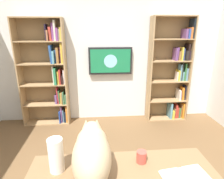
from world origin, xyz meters
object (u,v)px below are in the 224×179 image
object	(u,v)px
bookshelf_left	(173,73)
bookshelf_right	(49,73)
paper_towel_roll	(56,155)
cat	(92,152)
open_binder	(187,178)
coffee_mug	(141,157)
wall_mounted_tv	(110,61)

from	to	relation	value
bookshelf_left	bookshelf_right	bearing A→B (deg)	0.02
paper_towel_roll	cat	bearing A→B (deg)	167.55
open_binder	cat	bearing A→B (deg)	-9.15
paper_towel_roll	coffee_mug	bearing A→B (deg)	-176.49
cat	coffee_mug	distance (m)	0.42
bookshelf_left	open_binder	bearing A→B (deg)	70.69
cat	wall_mounted_tv	bearing A→B (deg)	-97.17
paper_towel_roll	bookshelf_right	bearing A→B (deg)	-76.02
bookshelf_left	open_binder	distance (m)	2.67
open_binder	bookshelf_right	bearing A→B (deg)	-58.93
cat	paper_towel_roll	size ratio (longest dim) A/B	2.37
bookshelf_right	open_binder	size ratio (longest dim) A/B	5.59
bookshelf_right	open_binder	world-z (taller)	bookshelf_right
bookshelf_left	cat	bearing A→B (deg)	57.26
wall_mounted_tv	open_binder	bearing A→B (deg)	97.75
open_binder	paper_towel_roll	bearing A→B (deg)	-10.09
wall_mounted_tv	paper_towel_roll	size ratio (longest dim) A/B	3.18
bookshelf_left	coffee_mug	world-z (taller)	bookshelf_left
wall_mounted_tv	paper_towel_roll	world-z (taller)	wall_mounted_tv
bookshelf_left	paper_towel_roll	distance (m)	2.96
bookshelf_right	wall_mounted_tv	world-z (taller)	bookshelf_right
paper_towel_roll	coffee_mug	xyz separation A→B (m)	(-0.65, -0.04, -0.08)
open_binder	paper_towel_roll	size ratio (longest dim) A/B	1.35
wall_mounted_tv	open_binder	world-z (taller)	wall_mounted_tv
bookshelf_right	paper_towel_roll	xyz separation A→B (m)	(-0.58, 2.34, -0.11)
cat	coffee_mug	xyz separation A→B (m)	(-0.39, -0.10, -0.14)
wall_mounted_tv	coffee_mug	xyz separation A→B (m)	(-0.07, 2.39, -0.40)
open_binder	bookshelf_left	bearing A→B (deg)	-109.31
bookshelf_left	coffee_mug	xyz separation A→B (m)	(1.16, 2.31, -0.16)
cat	bookshelf_left	bearing A→B (deg)	-122.74
coffee_mug	bookshelf_right	bearing A→B (deg)	-61.86
bookshelf_right	cat	bearing A→B (deg)	109.42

